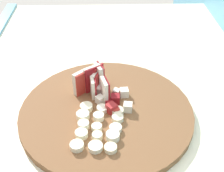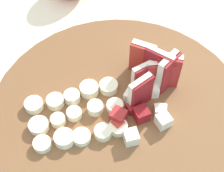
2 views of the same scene
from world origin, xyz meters
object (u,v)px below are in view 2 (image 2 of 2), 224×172
at_px(apple_wedge_fan, 156,72).
at_px(apple_dice_pile, 140,112).
at_px(cutting_board, 120,115).
at_px(banana_slice_rows, 77,113).

relative_size(apple_wedge_fan, apple_dice_pile, 1.04).
relative_size(cutting_board, apple_wedge_fan, 4.13).
bearing_deg(banana_slice_rows, cutting_board, 161.76).
height_order(cutting_board, apple_dice_pile, apple_dice_pile).
relative_size(cutting_board, apple_dice_pile, 4.31).
distance_m(apple_wedge_fan, apple_dice_pile, 0.07).
distance_m(cutting_board, apple_wedge_fan, 0.09).
xyz_separation_m(cutting_board, apple_dice_pile, (-0.03, 0.02, 0.02)).
bearing_deg(cutting_board, banana_slice_rows, -18.24).
xyz_separation_m(apple_wedge_fan, banana_slice_rows, (0.14, 0.01, -0.02)).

